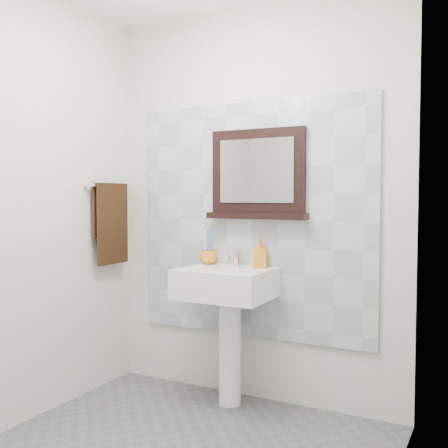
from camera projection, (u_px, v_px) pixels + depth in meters
The scene contains 11 objects.
back_wall at pixel (253, 204), 3.35m from camera, with size 2.00×0.01×2.50m, color beige.
left_wall at pixel (1, 205), 2.84m from camera, with size 0.01×2.20×2.50m, color beige.
right_wall at pixel (376, 209), 1.91m from camera, with size 0.01×2.20×2.50m, color beige.
splashback at pixel (252, 220), 3.34m from camera, with size 1.60×0.02×1.50m, color #A7B1B5.
pedestal_sink at pixel (227, 298), 3.21m from camera, with size 0.55×0.44×0.96m.
toothbrush_cup at pixel (208, 257), 3.41m from camera, with size 0.11×0.11×0.09m, color orange.
toothbrushes at pixel (208, 245), 3.41m from camera, with size 0.05×0.04×0.21m.
soap_dispenser at pixel (260, 253), 3.24m from camera, with size 0.08×0.08×0.18m, color #C45417.
framed_mirror at pixel (258, 176), 3.28m from camera, with size 0.66×0.11×0.56m.
towel_bar at pixel (110, 186), 3.55m from camera, with size 0.07×0.40×0.03m.
hand_towel at pixel (111, 217), 3.56m from camera, with size 0.06×0.30×0.55m.
Camera 1 is at (1.40, -1.95, 1.29)m, focal length 42.00 mm.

